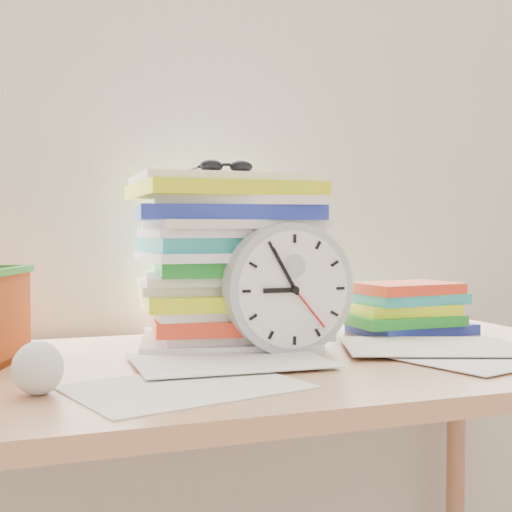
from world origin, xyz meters
name	(u,v)px	position (x,y,z in m)	size (l,w,h in m)	color
curtain	(183,75)	(0.00, 1.98, 1.30)	(2.40, 0.01, 2.50)	silver
desk	(242,404)	(0.00, 1.60, 0.68)	(1.40, 0.70, 0.75)	#B47B54
paper_stack	(232,260)	(0.04, 1.78, 0.91)	(0.36, 0.30, 0.32)	white
clock	(288,289)	(0.10, 1.63, 0.87)	(0.23, 0.23, 0.05)	#A8B1B8
sunglasses	(226,166)	(0.02, 1.73, 1.09)	(0.12, 0.10, 0.03)	black
book_stack	(406,308)	(0.42, 1.77, 0.80)	(0.26, 0.20, 0.11)	white
crumpled_ball	(37,367)	(-0.34, 1.46, 0.79)	(0.07, 0.07, 0.07)	silver
scattered_papers	(242,357)	(0.00, 1.60, 0.76)	(1.26, 0.42, 0.02)	white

